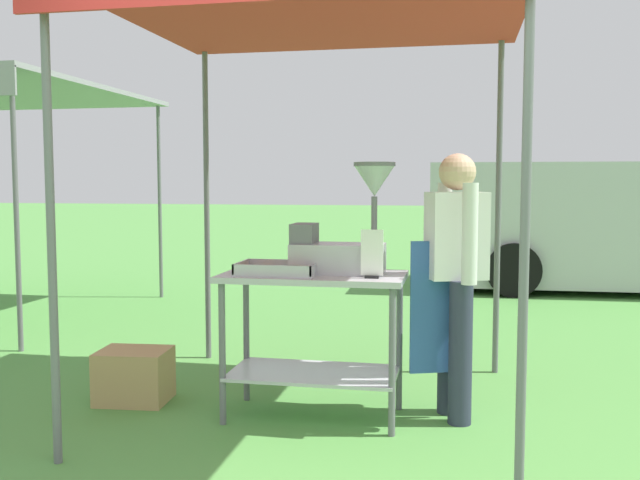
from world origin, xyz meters
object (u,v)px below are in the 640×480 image
menu_sign (372,257)px  supply_crate (134,376)px  donut_cart (314,313)px  van_silver (640,224)px  donut_tray (277,271)px  stall_canopy (317,19)px  vendor (455,271)px  donut_fryer (345,235)px

menu_sign → supply_crate: 1.81m
donut_cart → menu_sign: 0.54m
van_silver → menu_sign: bearing=-115.3°
donut_cart → menu_sign: menu_sign is taller
van_silver → donut_cart: bearing=-118.6°
donut_tray → van_silver: 6.93m
stall_canopy → menu_sign: size_ratio=8.98×
vendor → van_silver: size_ratio=0.29×
menu_sign → supply_crate: bearing=173.0°
donut_fryer → supply_crate: donut_fryer is taller
donut_tray → menu_sign: size_ratio=1.70×
stall_canopy → van_silver: bearing=61.0°
donut_tray → van_silver: bearing=60.2°
donut_fryer → vendor: vendor is taller
menu_sign → donut_cart: bearing=160.5°
donut_tray → van_silver: van_silver is taller
donut_tray → vendor: bearing=11.1°
menu_sign → van_silver: 6.72m
donut_cart → donut_fryer: size_ratio=1.65×
donut_fryer → supply_crate: (-1.40, 0.01, -0.95)m
donut_cart → vendor: vendor is taller
donut_fryer → menu_sign: (0.19, -0.19, -0.11)m
vendor → supply_crate: 2.19m
menu_sign → van_silver: bearing=64.7°
donut_fryer → van_silver: van_silver is taller
donut_fryer → menu_sign: donut_fryer is taller
supply_crate → vendor: bearing=2.1°
donut_tray → donut_fryer: size_ratio=0.71×
menu_sign → donut_tray: bearing=173.7°
donut_cart → stall_canopy: bearing=90.0°
vendor → donut_cart: bearing=-170.6°
donut_tray → menu_sign: bearing=-6.3°
stall_canopy → supply_crate: stall_canopy is taller
stall_canopy → donut_fryer: 1.31m
donut_fryer → vendor: 0.70m
stall_canopy → menu_sign: (0.37, -0.23, -1.41)m
menu_sign → vendor: (0.47, 0.27, -0.11)m
donut_cart → donut_fryer: bearing=17.1°
menu_sign → van_silver: (2.87, 6.07, -0.13)m
donut_cart → menu_sign: bearing=-19.5°
supply_crate → van_silver: van_silver is taller
donut_tray → vendor: size_ratio=0.30×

